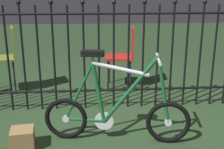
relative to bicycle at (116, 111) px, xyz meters
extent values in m
plane|color=#263E21|center=(-0.02, 0.16, -0.30)|extent=(20.00, 20.00, 0.00)
cylinder|color=black|center=(-1.17, 0.82, 0.32)|extent=(0.02, 0.02, 1.23)
cylinder|color=black|center=(-0.99, 0.82, 0.32)|extent=(0.02, 0.02, 1.23)
sphere|color=black|center=(-0.99, 0.82, 0.96)|extent=(0.05, 0.05, 0.05)
cylinder|color=black|center=(-0.82, 0.82, 0.32)|extent=(0.02, 0.02, 1.23)
cylinder|color=black|center=(-0.65, 0.82, 0.32)|extent=(0.02, 0.02, 1.23)
sphere|color=black|center=(-0.65, 0.82, 0.96)|extent=(0.05, 0.05, 0.05)
cylinder|color=black|center=(-0.47, 0.82, 0.32)|extent=(0.02, 0.02, 1.23)
cylinder|color=black|center=(-0.30, 0.82, 0.32)|extent=(0.02, 0.02, 1.23)
sphere|color=black|center=(-0.30, 0.82, 0.96)|extent=(0.05, 0.05, 0.05)
cylinder|color=black|center=(-0.13, 0.82, 0.32)|extent=(0.02, 0.02, 1.23)
cylinder|color=black|center=(0.05, 0.82, 0.32)|extent=(0.02, 0.02, 1.23)
sphere|color=black|center=(0.05, 0.82, 0.96)|extent=(0.05, 0.05, 0.05)
cylinder|color=black|center=(0.22, 0.82, 0.32)|extent=(0.02, 0.02, 1.23)
cylinder|color=black|center=(0.39, 0.82, 0.32)|extent=(0.02, 0.02, 1.23)
sphere|color=black|center=(0.39, 0.82, 0.96)|extent=(0.05, 0.05, 0.05)
cylinder|color=black|center=(0.57, 0.82, 0.32)|extent=(0.02, 0.02, 1.23)
cylinder|color=black|center=(0.74, 0.82, 0.32)|extent=(0.02, 0.02, 1.23)
sphere|color=black|center=(0.74, 0.82, 0.96)|extent=(0.05, 0.05, 0.05)
cylinder|color=black|center=(0.91, 0.82, 0.32)|extent=(0.02, 0.02, 1.23)
cylinder|color=black|center=(1.08, 0.82, 0.32)|extent=(0.02, 0.02, 1.23)
sphere|color=black|center=(1.08, 0.82, 0.96)|extent=(0.05, 0.05, 0.05)
cylinder|color=black|center=(1.26, 0.82, 0.32)|extent=(0.02, 0.02, 1.23)
cylinder|color=black|center=(-0.02, 0.82, -0.08)|extent=(4.71, 0.03, 0.03)
cylinder|color=black|center=(-0.02, 0.82, 0.83)|extent=(4.71, 0.03, 0.03)
torus|color=black|center=(-0.47, 0.08, -0.09)|extent=(0.41, 0.11, 0.41)
cylinder|color=silver|center=(-0.47, 0.08, -0.09)|extent=(0.07, 0.04, 0.07)
torus|color=black|center=(0.48, -0.08, -0.09)|extent=(0.41, 0.11, 0.41)
cylinder|color=silver|center=(0.48, -0.08, -0.09)|extent=(0.07, 0.04, 0.07)
cylinder|color=#19592D|center=(0.13, -0.02, 0.21)|extent=(0.51, 0.12, 0.65)
cylinder|color=silver|center=(0.04, -0.01, 0.41)|extent=(0.51, 0.12, 0.14)
cylinder|color=#19592D|center=(-0.16, 0.03, 0.18)|extent=(0.14, 0.06, 0.57)
cylinder|color=#19592D|center=(-0.29, 0.05, -0.10)|extent=(0.37, 0.09, 0.04)
cylinder|color=#19592D|center=(-0.34, 0.05, 0.18)|extent=(0.29, 0.07, 0.56)
cylinder|color=#19592D|center=(0.42, -0.07, 0.22)|extent=(0.15, 0.05, 0.63)
cylinder|color=silver|center=(0.36, -0.06, 0.52)|extent=(0.03, 0.03, 0.02)
cylinder|color=silver|center=(0.36, -0.06, 0.51)|extent=(0.09, 0.40, 0.03)
cylinder|color=silver|center=(-0.21, 0.03, 0.49)|extent=(0.03, 0.03, 0.07)
cube|color=black|center=(-0.21, 0.03, 0.55)|extent=(0.21, 0.12, 0.05)
cylinder|color=silver|center=(-0.11, 0.02, -0.10)|extent=(0.18, 0.04, 0.18)
cylinder|color=black|center=(-1.27, 1.37, -0.06)|extent=(0.02, 0.02, 0.47)
cylinder|color=black|center=(-1.35, 1.67, -0.06)|extent=(0.02, 0.02, 0.47)
cube|color=olive|center=(-1.46, 1.47, 0.19)|extent=(0.48, 0.48, 0.03)
cube|color=olive|center=(-1.28, 1.52, 0.41)|extent=(0.13, 0.36, 0.39)
cylinder|color=black|center=(0.02, 1.46, -0.08)|extent=(0.02, 0.02, 0.43)
cylinder|color=black|center=(0.06, 1.77, -0.08)|extent=(0.02, 0.02, 0.43)
cylinder|color=black|center=(0.33, 1.42, -0.08)|extent=(0.02, 0.02, 0.43)
cylinder|color=black|center=(0.37, 1.73, -0.08)|extent=(0.02, 0.02, 0.43)
cube|color=#A51E19|center=(0.19, 1.60, 0.15)|extent=(0.44, 0.44, 0.03)
cube|color=#A51E19|center=(0.38, 1.57, 0.38)|extent=(0.08, 0.38, 0.40)
cube|color=olive|center=(-0.85, -0.08, -0.21)|extent=(0.23, 0.23, 0.19)
camera|label=1|loc=(-0.22, -2.43, 1.07)|focal=45.67mm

